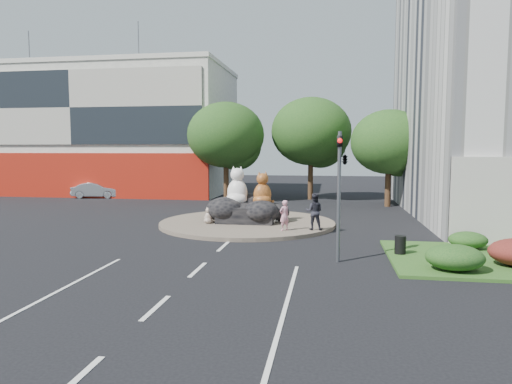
# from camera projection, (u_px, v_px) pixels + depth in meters

# --- Properties ---
(ground) EXTENTS (120.00, 120.00, 0.00)m
(ground) POSITION_uv_depth(u_px,v_px,m) (198.00, 270.00, 16.40)
(ground) COLOR black
(ground) RESTS_ON ground
(roundabout_island) EXTENTS (10.00, 10.00, 0.20)m
(roundabout_island) POSITION_uv_depth(u_px,v_px,m) (247.00, 223.00, 26.21)
(roundabout_island) COLOR brown
(roundabout_island) RESTS_ON ground
(rock_plinth) EXTENTS (3.20, 2.60, 0.90)m
(rock_plinth) POSITION_uv_depth(u_px,v_px,m) (247.00, 214.00, 26.16)
(rock_plinth) COLOR black
(rock_plinth) RESTS_ON roundabout_island
(shophouse_block) EXTENTS (25.20, 12.30, 17.40)m
(shophouse_block) POSITION_uv_depth(u_px,v_px,m) (104.00, 131.00, 46.12)
(shophouse_block) COLOR silver
(shophouse_block) RESTS_ON ground
(tree_left) EXTENTS (6.46, 6.46, 8.27)m
(tree_left) POSITION_uv_depth(u_px,v_px,m) (227.00, 138.00, 38.22)
(tree_left) COLOR #382314
(tree_left) RESTS_ON ground
(tree_mid) EXTENTS (6.84, 6.84, 8.76)m
(tree_mid) POSITION_uv_depth(u_px,v_px,m) (312.00, 135.00, 39.03)
(tree_mid) COLOR #382314
(tree_mid) RESTS_ON ground
(tree_right) EXTENTS (5.70, 5.70, 7.30)m
(tree_right) POSITION_uv_depth(u_px,v_px,m) (390.00, 145.00, 34.23)
(tree_right) COLOR #382314
(tree_right) RESTS_ON ground
(hedge_near_green) EXTENTS (2.00, 1.60, 0.90)m
(hedge_near_green) POSITION_uv_depth(u_px,v_px,m) (455.00, 257.00, 15.89)
(hedge_near_green) COLOR #133D16
(hedge_near_green) RESTS_ON grass_verge
(hedge_back_green) EXTENTS (1.60, 1.28, 0.72)m
(hedge_back_green) POSITION_uv_depth(u_px,v_px,m) (468.00, 240.00, 19.39)
(hedge_back_green) COLOR #133D16
(hedge_back_green) RESTS_ON grass_verge
(traffic_light) EXTENTS (0.44, 1.24, 5.00)m
(traffic_light) POSITION_uv_depth(u_px,v_px,m) (342.00, 168.00, 17.21)
(traffic_light) COLOR #595B60
(traffic_light) RESTS_ON ground
(street_lamp) EXTENTS (2.34, 0.22, 8.06)m
(street_lamp) POSITION_uv_depth(u_px,v_px,m) (503.00, 145.00, 21.79)
(street_lamp) COLOR #595B60
(street_lamp) RESTS_ON ground
(cat_white) EXTENTS (1.52, 1.37, 2.28)m
(cat_white) POSITION_uv_depth(u_px,v_px,m) (237.00, 186.00, 26.18)
(cat_white) COLOR silver
(cat_white) RESTS_ON rock_plinth
(cat_tabby) EXTENTS (1.53, 1.47, 1.98)m
(cat_tabby) POSITION_uv_depth(u_px,v_px,m) (262.00, 189.00, 25.91)
(cat_tabby) COLOR #AF4D24
(cat_tabby) RESTS_ON rock_plinth
(kitten_calico) EXTENTS (0.66, 0.60, 0.92)m
(kitten_calico) POSITION_uv_depth(u_px,v_px,m) (208.00, 215.00, 25.50)
(kitten_calico) COLOR beige
(kitten_calico) RESTS_ON roundabout_island
(kitten_white) EXTENTS (0.70, 0.69, 0.88)m
(kitten_white) POSITION_uv_depth(u_px,v_px,m) (272.00, 215.00, 25.50)
(kitten_white) COLOR white
(kitten_white) RESTS_ON roundabout_island
(pedestrian_pink) EXTENTS (0.67, 0.66, 1.55)m
(pedestrian_pink) POSITION_uv_depth(u_px,v_px,m) (284.00, 215.00, 23.19)
(pedestrian_pink) COLOR pink
(pedestrian_pink) RESTS_ON roundabout_island
(pedestrian_dark) EXTENTS (0.94, 0.75, 1.88)m
(pedestrian_dark) POSITION_uv_depth(u_px,v_px,m) (314.00, 212.00, 23.38)
(pedestrian_dark) COLOR black
(pedestrian_dark) RESTS_ON roundabout_island
(parked_car) EXTENTS (4.36, 2.17, 1.37)m
(parked_car) POSITION_uv_depth(u_px,v_px,m) (96.00, 190.00, 40.66)
(parked_car) COLOR #B2B5BA
(parked_car) RESTS_ON ground
(litter_bin) EXTENTS (0.48, 0.48, 0.73)m
(litter_bin) POSITION_uv_depth(u_px,v_px,m) (400.00, 245.00, 18.39)
(litter_bin) COLOR black
(litter_bin) RESTS_ON grass_verge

